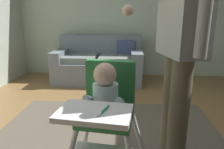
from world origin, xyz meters
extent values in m
cube|color=olive|center=(0.00, 0.00, -0.05)|extent=(5.85, 6.60, 0.10)
cube|color=#B0C3B0|center=(0.00, 2.53, 1.40)|extent=(5.05, 0.06, 2.79)
cube|color=slate|center=(-0.43, 1.95, 0.20)|extent=(1.61, 0.84, 0.40)
cube|color=slate|center=(-0.43, 2.28, 0.63)|extent=(1.61, 0.22, 0.46)
cube|color=slate|center=(-1.15, 1.95, 0.50)|extent=(0.20, 0.84, 0.20)
cube|color=slate|center=(0.28, 1.95, 0.50)|extent=(0.20, 0.84, 0.20)
cube|color=slate|center=(-0.77, 1.90, 0.46)|extent=(0.60, 0.60, 0.11)
cube|color=slate|center=(-0.10, 1.90, 0.46)|extent=(0.60, 0.60, 0.11)
cube|color=#3D4C75|center=(0.07, 2.15, 0.60)|extent=(0.34, 0.12, 0.34)
cylinder|color=white|center=(-0.22, -0.28, 0.25)|extent=(0.15, 0.18, 0.51)
cylinder|color=white|center=(0.22, -0.33, 0.25)|extent=(0.18, 0.15, 0.51)
cube|color=#327D43|center=(-0.03, -0.53, 0.52)|extent=(0.40, 0.40, 0.05)
cube|color=#327D43|center=(-0.01, -0.38, 0.72)|extent=(0.37, 0.11, 0.34)
cube|color=white|center=(-0.06, -0.82, 0.68)|extent=(0.43, 0.31, 0.03)
cylinder|color=silver|center=(-0.03, -0.55, 0.65)|extent=(0.19, 0.19, 0.22)
sphere|color=beige|center=(-0.03, -0.56, 0.83)|extent=(0.15, 0.15, 0.15)
cylinder|color=silver|center=(-0.14, -0.57, 0.67)|extent=(0.06, 0.15, 0.10)
cylinder|color=silver|center=(0.07, -0.60, 0.67)|extent=(0.06, 0.15, 0.10)
cylinder|color=#38A366|center=(-0.01, -0.82, 0.71)|extent=(0.05, 0.13, 0.01)
cube|color=white|center=(-0.03, -0.88, 0.71)|extent=(0.02, 0.03, 0.02)
cylinder|color=#696047|center=(0.45, -0.36, 0.47)|extent=(0.14, 0.14, 0.94)
cylinder|color=#696047|center=(0.48, -0.48, 0.47)|extent=(0.14, 0.14, 0.94)
cube|color=#9EA19B|center=(0.46, -0.42, 1.24)|extent=(0.28, 0.43, 0.60)
sphere|color=beige|center=(0.11, -0.31, 1.24)|extent=(0.08, 0.08, 0.08)
cylinder|color=#9EA19B|center=(0.52, -0.65, 1.24)|extent=(0.07, 0.07, 0.54)
camera|label=1|loc=(0.11, -1.83, 1.18)|focal=33.04mm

